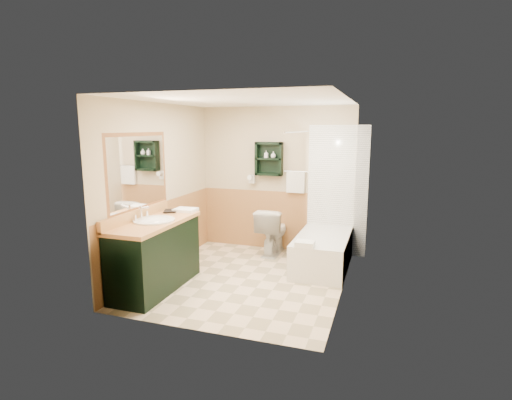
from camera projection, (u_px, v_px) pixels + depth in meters
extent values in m
plane|color=beige|center=(246.00, 279.00, 5.51)|extent=(3.00, 3.00, 0.00)
cube|color=beige|center=(276.00, 179.00, 6.72)|extent=(2.60, 0.04, 2.40)
cube|color=beige|center=(159.00, 188.00, 5.70)|extent=(0.04, 3.00, 2.40)
cube|color=beige|center=(347.00, 199.00, 4.89)|extent=(0.04, 3.00, 2.40)
cube|color=white|center=(245.00, 99.00, 5.08)|extent=(2.60, 3.00, 0.04)
cube|color=black|center=(269.00, 159.00, 6.58)|extent=(0.45, 0.15, 0.55)
cylinder|color=silver|center=(298.00, 132.00, 5.69)|extent=(0.03, 1.60, 0.03)
cube|color=black|center=(156.00, 255.00, 5.11)|extent=(0.59, 1.42, 0.90)
cube|color=silver|center=(323.00, 251.00, 5.94)|extent=(0.74, 1.50, 0.49)
imported|color=silver|center=(273.00, 231.00, 6.56)|extent=(0.43, 0.77, 0.75)
cube|color=white|center=(186.00, 210.00, 5.60)|extent=(0.30, 0.24, 0.04)
imported|color=black|center=(164.00, 204.00, 5.54)|extent=(0.17, 0.09, 0.24)
cube|color=white|center=(305.00, 244.00, 5.33)|extent=(0.25, 0.21, 0.07)
imported|color=silver|center=(266.00, 156.00, 6.58)|extent=(0.05, 0.12, 0.06)
imported|color=silver|center=(273.00, 155.00, 6.54)|extent=(0.09, 0.11, 0.08)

